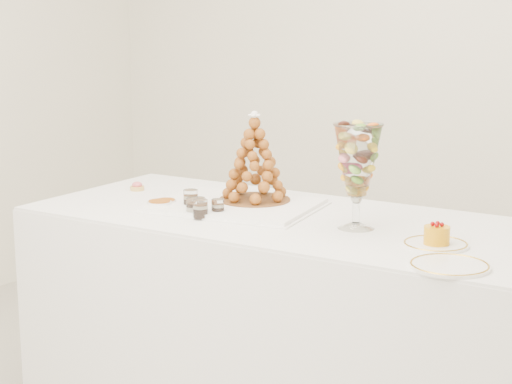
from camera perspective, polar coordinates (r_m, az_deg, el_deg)
The scene contains 15 objects.
buffet_table at distance 3.32m, azimuth 3.31°, elevation -8.77°, with size 2.21×0.96×0.83m.
lace_tray at distance 3.37m, azimuth -1.41°, elevation -0.90°, with size 0.61×0.46×0.02m, color white.
macaron_vase at distance 3.02m, azimuth 6.78°, elevation 2.04°, with size 0.17×0.17×0.37m.
cake_plate at distance 2.88m, azimuth 11.88°, elevation -3.45°, with size 0.21×0.21×0.01m, color white.
spare_plate at distance 2.65m, azimuth 12.77°, elevation -4.83°, with size 0.24×0.24×0.01m, color white.
pink_tart at distance 3.75m, azimuth -7.93°, elevation 0.35°, with size 0.06×0.06×0.04m.
verrine_a at distance 3.35m, azimuth -4.37°, elevation -0.50°, with size 0.06×0.06×0.08m, color white.
verrine_b at distance 3.28m, azimuth -3.82°, elevation -0.90°, with size 0.05×0.05×0.06m, color white.
verrine_c at distance 3.23m, azimuth -2.56°, elevation -1.05°, with size 0.05×0.05×0.07m, color white.
verrine_d at distance 3.23m, azimuth -4.23°, elevation -1.03°, with size 0.05×0.05×0.07m, color white.
verrine_e at distance 3.19m, azimuth -3.73°, elevation -1.16°, with size 0.05×0.05×0.07m, color white.
ramekin_back at distance 3.41m, azimuth -6.02°, elevation -0.75°, with size 0.08×0.08×0.03m, color white.
ramekin_front at distance 3.37m, azimuth -6.45°, elevation -0.88°, with size 0.10×0.10×0.03m, color white.
croquembouche at distance 3.38m, azimuth -0.09°, elevation 2.33°, with size 0.29×0.29×0.36m.
mousse_cake at distance 2.86m, azimuth 11.96°, elevation -2.81°, with size 0.09×0.09×0.07m.
Camera 1 is at (1.72, -2.38, 1.57)m, focal length 60.00 mm.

